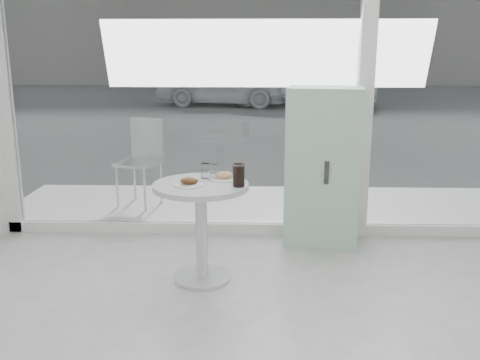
{
  "coord_description": "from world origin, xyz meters",
  "views": [
    {
      "loc": [
        -0.09,
        -1.95,
        1.75
      ],
      "look_at": [
        -0.2,
        1.7,
        0.85
      ],
      "focal_mm": 40.0,
      "sensor_mm": 36.0,
      "label": 1
    }
  ],
  "objects_px": {
    "car_white": "(223,83)",
    "car_silver": "(299,81)",
    "main_table": "(201,212)",
    "water_tumbler_a": "(206,172)",
    "mint_cabinet": "(323,167)",
    "cola_glass": "(239,176)",
    "plate_fritter": "(189,183)",
    "water_tumbler_b": "(215,172)",
    "plate_donut": "(224,177)",
    "patio_chair": "(142,156)"
  },
  "relations": [
    {
      "from": "water_tumbler_a",
      "to": "car_silver",
      "type": "bearing_deg",
      "value": 82.43
    },
    {
      "from": "mint_cabinet",
      "to": "plate_fritter",
      "type": "bearing_deg",
      "value": -129.22
    },
    {
      "from": "mint_cabinet",
      "to": "cola_glass",
      "type": "bearing_deg",
      "value": -117.88
    },
    {
      "from": "mint_cabinet",
      "to": "car_silver",
      "type": "distance_m",
      "value": 11.95
    },
    {
      "from": "cola_glass",
      "to": "main_table",
      "type": "bearing_deg",
      "value": 165.93
    },
    {
      "from": "mint_cabinet",
      "to": "plate_donut",
      "type": "xyz_separation_m",
      "value": [
        -0.85,
        -0.74,
        0.08
      ]
    },
    {
      "from": "car_silver",
      "to": "water_tumbler_b",
      "type": "xyz_separation_m",
      "value": [
        -1.6,
        -12.64,
        0.04
      ]
    },
    {
      "from": "plate_fritter",
      "to": "water_tumbler_a",
      "type": "relative_size",
      "value": 1.8
    },
    {
      "from": "car_silver",
      "to": "plate_donut",
      "type": "relative_size",
      "value": 20.36
    },
    {
      "from": "plate_fritter",
      "to": "cola_glass",
      "type": "height_order",
      "value": "cola_glass"
    },
    {
      "from": "patio_chair",
      "to": "plate_donut",
      "type": "height_order",
      "value": "patio_chair"
    },
    {
      "from": "mint_cabinet",
      "to": "cola_glass",
      "type": "xyz_separation_m",
      "value": [
        -0.73,
        -0.95,
        0.14
      ]
    },
    {
      "from": "main_table",
      "to": "cola_glass",
      "type": "relative_size",
      "value": 4.61
    },
    {
      "from": "car_white",
      "to": "car_silver",
      "type": "xyz_separation_m",
      "value": [
        2.32,
        -0.06,
        0.09
      ]
    },
    {
      "from": "car_white",
      "to": "water_tumbler_a",
      "type": "height_order",
      "value": "car_white"
    },
    {
      "from": "plate_donut",
      "to": "water_tumbler_b",
      "type": "relative_size",
      "value": 2.05
    },
    {
      "from": "car_white",
      "to": "plate_donut",
      "type": "height_order",
      "value": "car_white"
    },
    {
      "from": "car_white",
      "to": "water_tumbler_a",
      "type": "distance_m",
      "value": 12.7
    },
    {
      "from": "main_table",
      "to": "mint_cabinet",
      "type": "xyz_separation_m",
      "value": [
        1.02,
        0.88,
        0.16
      ]
    },
    {
      "from": "plate_donut",
      "to": "mint_cabinet",
      "type": "bearing_deg",
      "value": 41.07
    },
    {
      "from": "car_white",
      "to": "water_tumbler_b",
      "type": "distance_m",
      "value": 12.72
    },
    {
      "from": "plate_donut",
      "to": "cola_glass",
      "type": "bearing_deg",
      "value": -59.68
    },
    {
      "from": "patio_chair",
      "to": "water_tumbler_b",
      "type": "distance_m",
      "value": 2.01
    },
    {
      "from": "mint_cabinet",
      "to": "plate_donut",
      "type": "height_order",
      "value": "mint_cabinet"
    },
    {
      "from": "patio_chair",
      "to": "water_tumbler_a",
      "type": "xyz_separation_m",
      "value": [
        0.87,
        -1.74,
        0.23
      ]
    },
    {
      "from": "main_table",
      "to": "mint_cabinet",
      "type": "relative_size",
      "value": 0.54
    },
    {
      "from": "main_table",
      "to": "plate_donut",
      "type": "distance_m",
      "value": 0.32
    },
    {
      "from": "cola_glass",
      "to": "mint_cabinet",
      "type": "bearing_deg",
      "value": 52.37
    },
    {
      "from": "car_silver",
      "to": "water_tumbler_a",
      "type": "xyz_separation_m",
      "value": [
        -1.68,
        -12.63,
        0.04
      ]
    },
    {
      "from": "car_white",
      "to": "cola_glass",
      "type": "xyz_separation_m",
      "value": [
        0.91,
        -12.94,
        0.16
      ]
    },
    {
      "from": "mint_cabinet",
      "to": "water_tumbler_a",
      "type": "relative_size",
      "value": 12.32
    },
    {
      "from": "water_tumbler_b",
      "to": "cola_glass",
      "type": "bearing_deg",
      "value": -50.77
    },
    {
      "from": "patio_chair",
      "to": "water_tumbler_b",
      "type": "height_order",
      "value": "patio_chair"
    },
    {
      "from": "mint_cabinet",
      "to": "plate_fritter",
      "type": "relative_size",
      "value": 6.84
    },
    {
      "from": "main_table",
      "to": "water_tumbler_a",
      "type": "height_order",
      "value": "water_tumbler_a"
    },
    {
      "from": "main_table",
      "to": "plate_donut",
      "type": "height_order",
      "value": "plate_donut"
    },
    {
      "from": "car_silver",
      "to": "cola_glass",
      "type": "bearing_deg",
      "value": -172.66
    },
    {
      "from": "car_white",
      "to": "car_silver",
      "type": "distance_m",
      "value": 2.32
    },
    {
      "from": "water_tumbler_a",
      "to": "main_table",
      "type": "bearing_deg",
      "value": -96.58
    },
    {
      "from": "water_tumbler_b",
      "to": "water_tumbler_a",
      "type": "bearing_deg",
      "value": 167.36
    },
    {
      "from": "water_tumbler_a",
      "to": "patio_chair",
      "type": "bearing_deg",
      "value": 116.65
    },
    {
      "from": "plate_fritter",
      "to": "water_tumbler_a",
      "type": "distance_m",
      "value": 0.27
    },
    {
      "from": "patio_chair",
      "to": "car_silver",
      "type": "relative_size",
      "value": 0.2
    },
    {
      "from": "car_silver",
      "to": "cola_glass",
      "type": "relative_size",
      "value": 28.35
    },
    {
      "from": "mint_cabinet",
      "to": "plate_fritter",
      "type": "height_order",
      "value": "mint_cabinet"
    },
    {
      "from": "water_tumbler_a",
      "to": "cola_glass",
      "type": "xyz_separation_m",
      "value": [
        0.27,
        -0.25,
        0.03
      ]
    },
    {
      "from": "patio_chair",
      "to": "water_tumbler_b",
      "type": "xyz_separation_m",
      "value": [
        0.95,
        -1.76,
        0.23
      ]
    },
    {
      "from": "car_silver",
      "to": "water_tumbler_b",
      "type": "distance_m",
      "value": 12.74
    },
    {
      "from": "plate_donut",
      "to": "water_tumbler_b",
      "type": "bearing_deg",
      "value": 157.77
    },
    {
      "from": "car_silver",
      "to": "patio_chair",
      "type": "bearing_deg",
      "value": -179.6
    }
  ]
}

